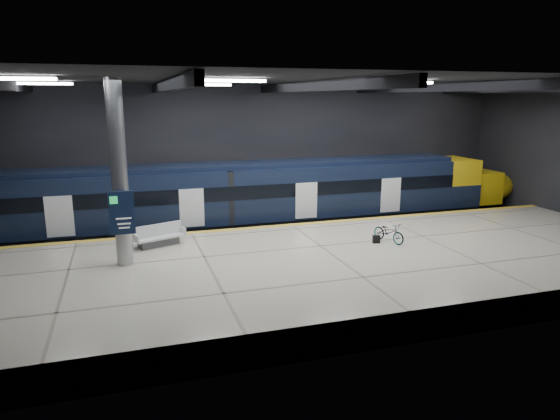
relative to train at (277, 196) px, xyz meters
name	(u,v)px	position (x,y,z in m)	size (l,w,h in m)	color
ground	(312,263)	(-0.03, -5.50, -2.06)	(30.00, 30.00, 0.00)	black
room_shell	(314,135)	(-0.03, -5.49, 3.66)	(30.10, 16.10, 8.05)	black
platform	(334,269)	(-0.03, -8.00, -1.51)	(30.00, 11.00, 1.10)	beige
safety_strip	(292,225)	(-0.03, -2.75, -0.95)	(30.00, 0.40, 0.01)	yellow
rails	(276,231)	(-0.03, 0.00, -1.98)	(30.00, 1.52, 0.16)	gray
train	(277,196)	(0.00, 0.00, 0.00)	(29.40, 2.84, 3.79)	black
bench	(159,238)	(-6.63, -4.39, -0.62)	(2.35, 1.60, 0.96)	#595B60
bicycle	(389,232)	(3.04, -6.84, -0.52)	(0.59, 1.68, 0.88)	#99999E
pannier_bag	(376,239)	(2.44, -6.84, -0.78)	(0.30, 0.18, 0.35)	black
info_column	(119,177)	(-8.03, -6.52, 2.40)	(0.90, 0.78, 6.90)	#9EA0A5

